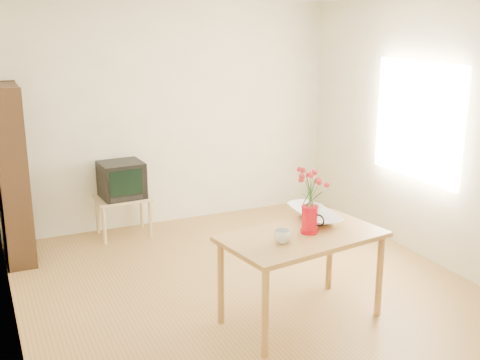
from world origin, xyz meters
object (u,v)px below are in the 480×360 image
table (302,245)px  television (121,179)px  bowl (315,196)px  pitcher (310,220)px  mug (283,237)px

table → television: size_ratio=2.83×
bowl → table: bearing=-133.6°
table → television: television is taller
pitcher → television: pitcher is taller
table → pitcher: bearing=2.5°
table → mug: mug is taller
mug → bowl: 0.68m
mug → television: bearing=-113.7°
pitcher → television: 2.71m
bowl → television: (-1.14, 2.25, -0.29)m
pitcher → television: size_ratio=0.47×
pitcher → bowl: (0.22, 0.29, 0.10)m
mug → bowl: size_ratio=0.31×
television → mug: bearing=-80.5°
table → pitcher: (0.07, 0.01, 0.19)m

